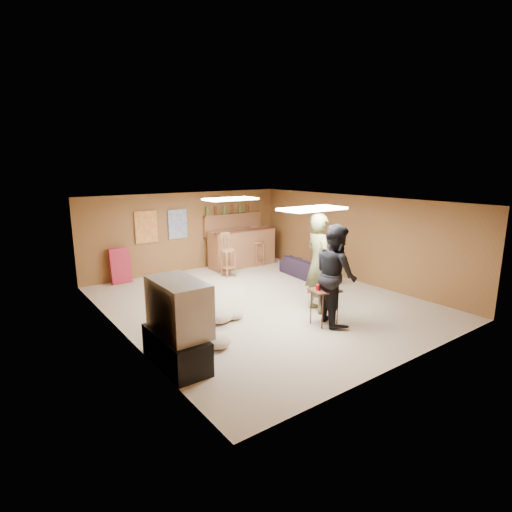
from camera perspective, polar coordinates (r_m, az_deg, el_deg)
ground at (r=8.80m, az=0.77°, el=-6.59°), size 7.00×7.00×0.00m
ceiling at (r=8.34m, az=0.82°, el=7.82°), size 6.00×7.00×0.02m
wall_back at (r=11.45m, az=-9.81°, el=3.42°), size 6.00×0.02×2.20m
wall_front at (r=6.17m, az=20.80°, el=-5.19°), size 6.00×0.02×2.20m
wall_left at (r=7.17m, az=-18.78°, el=-2.61°), size 0.02×7.00×2.20m
wall_right at (r=10.55m, az=13.94°, el=2.45°), size 0.02×7.00×2.20m
tv_stand at (r=6.22m, az=-11.35°, el=-12.88°), size 0.55×1.30×0.50m
dvd_box at (r=6.34m, az=-9.46°, el=-13.25°), size 0.35×0.50×0.08m
tv_body at (r=6.00m, az=-11.01°, el=-7.11°), size 0.60×1.10×0.80m
tv_screen at (r=6.12m, az=-8.38°, el=-6.59°), size 0.02×0.95×0.65m
bar_counter at (r=11.82m, az=-2.00°, el=1.18°), size 2.00×0.60×1.10m
bar_lip at (r=11.52m, az=-1.32°, el=3.66°), size 2.10×0.12×0.05m
bar_shelf at (r=12.04m, az=-3.24°, el=5.96°), size 2.00×0.18×0.05m
bar_backing at (r=12.10m, az=-3.27°, el=4.55°), size 2.00×0.14×0.60m
poster_left at (r=10.90m, az=-15.42°, el=4.02°), size 0.60×0.03×0.85m
poster_right at (r=11.25m, az=-11.14°, el=4.49°), size 0.55×0.03×0.80m
folding_chair_stack at (r=10.67m, az=-18.84°, el=-1.32°), size 0.50×0.26×0.91m
ceiling_panel_front at (r=7.21m, az=8.06°, el=6.69°), size 1.20×0.60×0.04m
ceiling_panel_back at (r=9.33m, az=-3.66°, el=8.13°), size 1.20×0.60×0.04m
person_olive at (r=8.12m, az=8.96°, el=-1.01°), size 0.63×0.82×2.01m
person_black at (r=7.56m, az=11.31°, el=-2.61°), size 1.01×1.12×1.89m
sofa at (r=10.78m, az=7.38°, el=-1.68°), size 0.83×1.77×0.50m
tray_table at (r=7.64m, az=9.72°, el=-7.15°), size 0.60×0.53×0.68m
cup_red_near at (r=7.46m, az=8.84°, el=-4.44°), size 0.08×0.08×0.10m
cup_red_far at (r=7.52m, az=10.87°, el=-4.40°), size 0.09×0.09×0.10m
cup_blue at (r=7.66m, az=9.91°, el=-4.05°), size 0.09×0.09×0.10m
bar_stool_left at (r=10.67m, az=-4.00°, el=0.48°), size 0.52×0.52×1.31m
bar_stool_right at (r=11.85m, az=0.20°, el=1.19°), size 0.41×0.41×1.09m
cushion_near_tv at (r=7.71m, az=-5.32°, el=-8.57°), size 0.58×0.58×0.24m
cushion_mid at (r=7.88m, az=-3.29°, el=-8.28°), size 0.54×0.54×0.18m
cushion_far at (r=6.72m, az=-5.58°, el=-12.04°), size 0.46×0.46×0.21m
bottle_row at (r=11.90m, az=-4.01°, el=6.62°), size 1.48×0.08×0.26m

